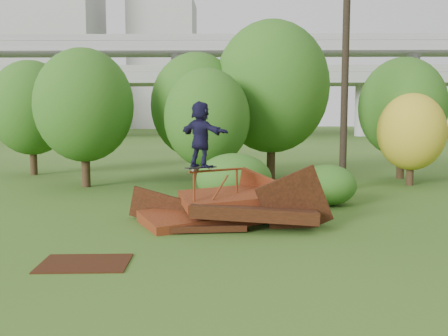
{
  "coord_description": "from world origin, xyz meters",
  "views": [
    {
      "loc": [
        -0.58,
        -11.61,
        3.06
      ],
      "look_at": [
        -0.8,
        2.0,
        1.6
      ],
      "focal_mm": 40.0,
      "sensor_mm": 36.0,
      "label": 1
    }
  ],
  "objects_px": {
    "scrap_pile": "(232,209)",
    "flat_plate": "(85,263)",
    "skater": "(201,134)",
    "utility_pole": "(346,54)"
  },
  "relations": [
    {
      "from": "scrap_pile",
      "to": "skater",
      "type": "xyz_separation_m",
      "value": [
        -0.85,
        -0.38,
        2.12
      ]
    },
    {
      "from": "scrap_pile",
      "to": "skater",
      "type": "distance_m",
      "value": 2.31
    },
    {
      "from": "flat_plate",
      "to": "utility_pole",
      "type": "height_order",
      "value": "utility_pole"
    },
    {
      "from": "skater",
      "to": "utility_pole",
      "type": "bearing_deg",
      "value": -87.38
    },
    {
      "from": "scrap_pile",
      "to": "flat_plate",
      "type": "distance_m",
      "value": 4.9
    },
    {
      "from": "flat_plate",
      "to": "utility_pole",
      "type": "relative_size",
      "value": 0.17
    },
    {
      "from": "skater",
      "to": "flat_plate",
      "type": "distance_m",
      "value": 4.8
    },
    {
      "from": "skater",
      "to": "flat_plate",
      "type": "bearing_deg",
      "value": 98.79
    },
    {
      "from": "scrap_pile",
      "to": "flat_plate",
      "type": "bearing_deg",
      "value": -128.4
    },
    {
      "from": "skater",
      "to": "utility_pole",
      "type": "xyz_separation_m",
      "value": [
        5.31,
        6.66,
        2.91
      ]
    }
  ]
}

